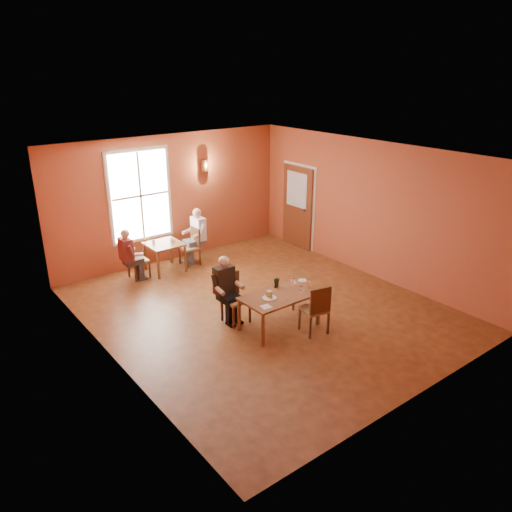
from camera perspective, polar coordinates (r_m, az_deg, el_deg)
ground at (r=9.81m, az=0.72°, el=-6.07°), size 6.00×7.00×0.01m
wall_back at (r=12.05m, az=-9.66°, el=6.50°), size 6.00×0.04×3.00m
wall_front at (r=7.02m, az=18.79°, el=-5.23°), size 6.00×0.04×3.00m
wall_left at (r=7.84m, az=-16.74°, el=-2.17°), size 0.04×7.00×3.00m
wall_right at (r=11.24m, az=12.91°, el=5.21°), size 0.04×7.00×3.00m
ceiling at (r=8.85m, az=0.80°, el=11.48°), size 6.00×7.00×0.04m
window at (r=11.62m, az=-13.09°, el=6.73°), size 1.36×0.10×1.96m
door at (r=12.85m, az=4.73°, el=5.57°), size 0.12×1.04×2.10m
wall_sconce at (r=12.24m, az=-5.88°, el=10.29°), size 0.16×0.16×0.28m
main_table at (r=9.04m, az=2.68°, el=-6.30°), size 1.37×0.77×0.64m
chair_diner_main at (r=9.16m, az=-2.34°, el=-4.92°), size 0.41×0.41×0.92m
diner_main at (r=9.08m, az=-2.24°, el=-4.18°), size 0.48×0.48×1.21m
chair_empty at (r=8.88m, az=6.67°, el=-5.96°), size 0.48×0.48×0.93m
plate_food at (r=8.75m, az=1.54°, el=-4.78°), size 0.31×0.31×0.03m
sandwich at (r=8.77m, az=1.52°, el=-4.45°), size 0.09×0.09×0.11m
goblet_a at (r=9.19m, az=4.24°, el=-3.00°), size 0.09×0.09×0.18m
goblet_b at (r=9.17m, az=6.02°, el=-3.14°), size 0.08×0.08×0.17m
goblet_c at (r=8.91m, az=5.18°, el=-3.89°), size 0.08×0.08×0.17m
menu_stand at (r=9.16m, az=2.36°, el=-3.09°), size 0.11×0.08×0.17m
knife at (r=8.68m, az=3.32°, el=-5.15°), size 0.19×0.03×0.00m
napkin at (r=8.47m, az=1.14°, el=-5.81°), size 0.19×0.19×0.01m
side_plate at (r=9.48m, az=5.33°, el=-2.81°), size 0.19×0.19×0.01m
second_table at (r=11.63m, az=-10.37°, el=-0.12°), size 0.76×0.76×0.67m
chair_diner_white at (r=11.88m, az=-7.63°, el=1.04°), size 0.39×0.39×0.88m
diner_white at (r=11.83m, az=-7.55°, el=1.94°), size 0.50×0.50×1.26m
chair_diner_maroon at (r=11.34m, az=-13.30°, el=-0.39°), size 0.38×0.38×0.86m
diner_maroon at (r=11.27m, az=-13.50°, el=0.30°), size 0.47×0.47×1.17m
cup_a at (r=11.52m, az=-9.55°, el=1.75°), size 0.14×0.14×0.09m
cup_b at (r=11.54m, az=-11.64°, el=1.63°), size 0.12×0.12×0.09m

